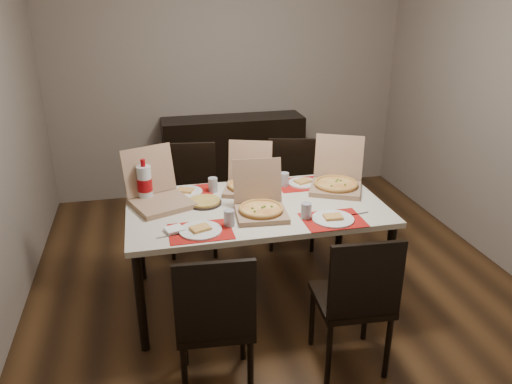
# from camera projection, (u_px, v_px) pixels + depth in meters

# --- Properties ---
(ground) EXTENTS (3.80, 4.00, 0.02)m
(ground) POSITION_uv_depth(u_px,v_px,m) (275.00, 280.00, 4.02)
(ground) COLOR #452A15
(ground) RESTS_ON ground
(room_walls) EXTENTS (3.84, 4.02, 2.62)m
(room_walls) POSITION_uv_depth(u_px,v_px,m) (263.00, 51.00, 3.75)
(room_walls) COLOR gray
(room_walls) RESTS_ON ground
(sideboard) EXTENTS (1.50, 0.40, 0.90)m
(sideboard) POSITION_uv_depth(u_px,v_px,m) (234.00, 158.00, 5.45)
(sideboard) COLOR black
(sideboard) RESTS_ON ground
(dining_table) EXTENTS (1.80, 1.00, 0.75)m
(dining_table) POSITION_uv_depth(u_px,v_px,m) (256.00, 214.00, 3.56)
(dining_table) COLOR beige
(dining_table) RESTS_ON ground
(chair_near_left) EXTENTS (0.45, 0.45, 0.93)m
(chair_near_left) POSITION_uv_depth(u_px,v_px,m) (215.00, 318.00, 2.71)
(chair_near_left) COLOR black
(chair_near_left) RESTS_ON ground
(chair_near_right) EXTENTS (0.45, 0.45, 0.93)m
(chair_near_right) POSITION_uv_depth(u_px,v_px,m) (356.00, 298.00, 2.89)
(chair_near_right) COLOR black
(chair_near_right) RESTS_ON ground
(chair_far_left) EXTENTS (0.47, 0.47, 0.93)m
(chair_far_left) POSITION_uv_depth(u_px,v_px,m) (193.00, 193.00, 4.37)
(chair_far_left) COLOR black
(chair_far_left) RESTS_ON ground
(chair_far_right) EXTENTS (0.51, 0.51, 0.93)m
(chair_far_right) POSITION_uv_depth(u_px,v_px,m) (292.00, 187.00, 4.49)
(chair_far_right) COLOR black
(chair_far_right) RESTS_ON ground
(setting_near_left) EXTENTS (0.51, 0.30, 0.11)m
(setting_near_left) POSITION_uv_depth(u_px,v_px,m) (205.00, 227.00, 3.16)
(setting_near_left) COLOR #B60E0C
(setting_near_left) RESTS_ON dining_table
(setting_near_right) EXTENTS (0.48, 0.30, 0.11)m
(setting_near_right) POSITION_uv_depth(u_px,v_px,m) (326.00, 217.00, 3.30)
(setting_near_right) COLOR #B60E0C
(setting_near_right) RESTS_ON dining_table
(setting_far_left) EXTENTS (0.51, 0.30, 0.11)m
(setting_far_left) POSITION_uv_depth(u_px,v_px,m) (189.00, 190.00, 3.73)
(setting_far_left) COLOR #B60E0C
(setting_far_left) RESTS_ON dining_table
(setting_far_right) EXTENTS (0.46, 0.30, 0.11)m
(setting_far_right) POSITION_uv_depth(u_px,v_px,m) (298.00, 182.00, 3.89)
(setting_far_right) COLOR #B60E0C
(setting_far_right) RESTS_ON dining_table
(napkin_loose) EXTENTS (0.16, 0.16, 0.02)m
(napkin_loose) POSITION_uv_depth(u_px,v_px,m) (262.00, 208.00, 3.46)
(napkin_loose) COLOR white
(napkin_loose) RESTS_ON dining_table
(pizza_box_center) EXTENTS (0.36, 0.40, 0.34)m
(pizza_box_center) POSITION_uv_depth(u_px,v_px,m) (260.00, 206.00, 3.38)
(pizza_box_center) COLOR #937055
(pizza_box_center) RESTS_ON dining_table
(pizza_box_right) EXTENTS (0.51, 0.53, 0.37)m
(pizza_box_right) POSITION_uv_depth(u_px,v_px,m) (336.00, 181.00, 3.80)
(pizza_box_right) COLOR #937055
(pizza_box_right) RESTS_ON dining_table
(pizza_box_left) EXTENTS (0.50, 0.53, 0.38)m
(pizza_box_left) POSITION_uv_depth(u_px,v_px,m) (159.00, 196.00, 3.53)
(pizza_box_left) COLOR #937055
(pizza_box_left) RESTS_ON dining_table
(pizza_box_extra) EXTENTS (0.44, 0.47, 0.34)m
(pizza_box_extra) POSITION_uv_depth(u_px,v_px,m) (248.00, 183.00, 3.79)
(pizza_box_extra) COLOR #937055
(pizza_box_extra) RESTS_ON dining_table
(faina_plate) EXTENTS (0.25, 0.25, 0.03)m
(faina_plate) POSITION_uv_depth(u_px,v_px,m) (204.00, 202.00, 3.55)
(faina_plate) COLOR black
(faina_plate) RESTS_ON dining_table
(dip_bowl) EXTENTS (0.18, 0.18, 0.03)m
(dip_bowl) POSITION_uv_depth(u_px,v_px,m) (271.00, 193.00, 3.69)
(dip_bowl) COLOR white
(dip_bowl) RESTS_ON dining_table
(soda_bottle) EXTENTS (0.11, 0.11, 0.32)m
(soda_bottle) POSITION_uv_depth(u_px,v_px,m) (145.00, 184.00, 3.55)
(soda_bottle) COLOR silver
(soda_bottle) RESTS_ON dining_table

